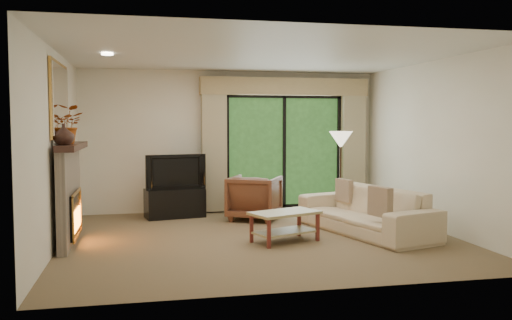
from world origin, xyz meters
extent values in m
plane|color=#786245|center=(0.00, 0.00, 0.00)|extent=(5.50, 5.50, 0.00)
plane|color=silver|center=(0.00, 0.00, 2.60)|extent=(5.50, 5.50, 0.00)
plane|color=white|center=(0.00, 2.50, 1.30)|extent=(5.00, 0.00, 5.00)
plane|color=white|center=(0.00, -2.50, 1.30)|extent=(5.00, 0.00, 5.00)
plane|color=white|center=(-2.75, 0.00, 1.30)|extent=(0.00, 5.00, 5.00)
plane|color=white|center=(2.75, 0.00, 1.30)|extent=(0.00, 5.00, 5.00)
cube|color=tan|center=(-0.35, 2.34, 1.20)|extent=(0.45, 0.18, 2.35)
cube|color=tan|center=(2.35, 2.34, 1.20)|extent=(0.45, 0.18, 2.35)
cube|color=tan|center=(1.00, 2.36, 2.32)|extent=(3.20, 0.24, 0.32)
cube|color=black|center=(-1.10, 1.95, 0.25)|extent=(1.07, 0.63, 0.50)
imported|color=black|center=(-1.10, 1.95, 0.80)|extent=(1.05, 0.33, 0.60)
imported|color=brown|center=(0.22, 1.45, 0.38)|extent=(1.09, 1.11, 0.75)
imported|color=beige|center=(1.61, 0.00, 0.34)|extent=(1.50, 2.49, 0.68)
cube|color=brown|center=(1.53, -0.67, 0.57)|extent=(0.21, 0.42, 0.41)
cube|color=brown|center=(1.53, 0.67, 0.56)|extent=(0.19, 0.37, 0.36)
imported|color=#361F19|center=(-2.61, -0.31, 1.51)|extent=(0.28, 0.28, 0.27)
imported|color=#934211|center=(-2.61, 0.03, 1.63)|extent=(0.53, 0.49, 0.51)
camera|label=1|loc=(-1.65, -7.49, 1.66)|focal=38.00mm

